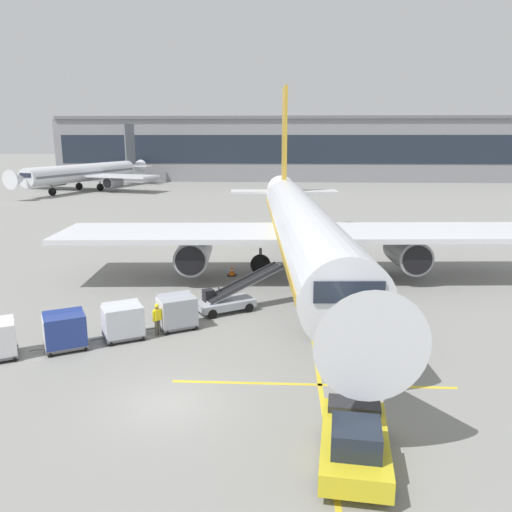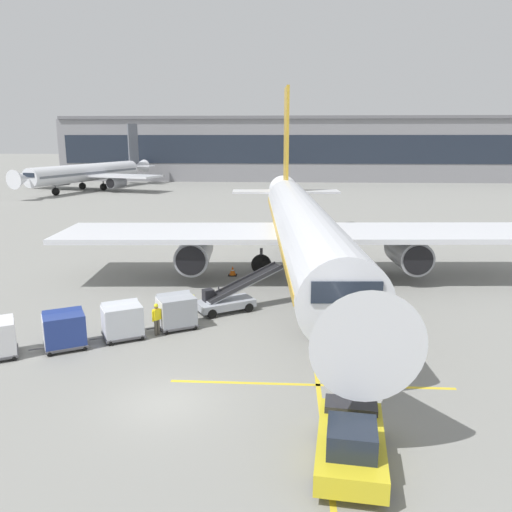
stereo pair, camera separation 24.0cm
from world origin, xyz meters
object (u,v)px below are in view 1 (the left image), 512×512
parked_airplane (300,226)px  safety_cone_engine_keepout (232,271)px  belt_loader (229,298)px  ground_crew_by_loader (157,317)px  ground_crew_by_carts (194,308)px  distant_airplane (86,173)px  baggage_cart_third (65,329)px  baggage_cart_lead (177,311)px  pushback_tug (355,442)px  baggage_cart_second (123,320)px

parked_airplane → safety_cone_engine_keepout: bearing=176.3°
belt_loader → ground_crew_by_loader: bearing=-129.6°
parked_airplane → ground_crew_by_carts: (-6.18, -10.15, -2.86)m
ground_crew_by_carts → distant_airplane: distant_airplane is taller
distant_airplane → ground_crew_by_loader: bearing=-66.7°
baggage_cart_third → belt_loader: bearing=38.8°
ground_crew_by_carts → distant_airplane: (-33.36, 71.86, 2.42)m
baggage_cart_lead → ground_crew_by_loader: baggage_cart_lead is taller
belt_loader → pushback_tug: belt_loader is taller
baggage_cart_second → ground_crew_by_carts: size_ratio=1.59×
parked_airplane → ground_crew_by_carts: size_ratio=25.88×
ground_crew_by_loader → distant_airplane: bearing=113.3°
parked_airplane → distant_airplane: bearing=122.6°
safety_cone_engine_keepout → belt_loader: bearing=-85.4°
ground_crew_by_loader → distant_airplane: 80.10m
baggage_cart_third → safety_cone_engine_keepout: size_ratio=3.78×
parked_airplane → distant_airplane: 73.29m
safety_cone_engine_keepout → distant_airplane: (-34.45, 61.39, 3.06)m
pushback_tug → distant_airplane: size_ratio=0.12×
baggage_cart_lead → pushback_tug: bearing=-55.3°
belt_loader → baggage_cart_second: bearing=-137.9°
safety_cone_engine_keepout → baggage_cart_third: bearing=-116.0°
baggage_cart_third → distant_airplane: 80.38m
baggage_cart_second → ground_crew_by_loader: size_ratio=1.59×
baggage_cart_lead → baggage_cart_second: (-2.48, -1.62, 0.00)m
baggage_cart_lead → baggage_cart_second: bearing=-146.9°
baggage_cart_lead → distant_airplane: (-32.52, 72.39, 2.42)m
ground_crew_by_loader → ground_crew_by_carts: 2.32m
ground_crew_by_carts → safety_cone_engine_keepout: 10.55m
parked_airplane → safety_cone_engine_keepout: parked_airplane is taller
baggage_cart_lead → distant_airplane: bearing=114.2°
parked_airplane → belt_loader: 9.41m
baggage_cart_third → safety_cone_engine_keepout: (6.85, 14.07, -0.64)m
belt_loader → ground_crew_by_carts: belt_loader is taller
belt_loader → pushback_tug: (5.46, -14.58, 0.02)m
safety_cone_engine_keepout → distant_airplane: 70.46m
baggage_cart_third → parked_airplane: bearing=49.0°
baggage_cart_second → pushback_tug: baggage_cart_second is taller
belt_loader → safety_cone_engine_keepout: size_ratio=7.27×
baggage_cart_third → pushback_tug: baggage_cart_third is taller
ground_crew_by_carts → safety_cone_engine_keepout: size_ratio=2.38×
parked_airplane → ground_crew_by_carts: parked_airplane is taller
parked_airplane → baggage_cart_lead: (-7.02, -10.68, -2.86)m
baggage_cart_lead → ground_crew_by_loader: (-0.80, -1.12, -0.00)m
baggage_cart_lead → baggage_cart_third: same height
parked_airplane → ground_crew_by_loader: bearing=-123.5°
parked_airplane → ground_crew_by_carts: 12.22m
pushback_tug → ground_crew_by_loader: bearing=130.1°
parked_airplane → ground_crew_by_loader: parked_airplane is taller
baggage_cart_third → safety_cone_engine_keepout: bearing=64.0°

